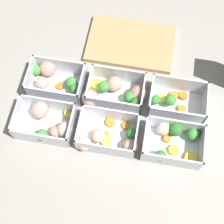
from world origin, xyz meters
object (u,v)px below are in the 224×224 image
at_px(container_near_right, 173,141).
at_px(container_far_center, 116,93).
at_px(container_near_left, 49,122).
at_px(container_far_left, 55,79).
at_px(container_far_right, 174,101).
at_px(container_near_center, 109,137).

relative_size(container_near_right, container_far_center, 0.83).
bearing_deg(container_near_left, container_far_center, 36.35).
bearing_deg(container_far_center, container_far_left, 176.23).
relative_size(container_far_center, container_far_right, 1.20).
height_order(container_near_center, container_near_right, same).
distance_m(container_far_left, container_far_right, 0.37).
bearing_deg(container_near_right, container_far_left, 160.72).
distance_m(container_near_center, container_far_right, 0.22).
bearing_deg(container_near_left, container_far_right, 20.82).
distance_m(container_near_left, container_far_right, 0.37).
bearing_deg(container_near_right, container_far_center, 147.17).
bearing_deg(container_near_left, container_far_left, 97.59).
xyz_separation_m(container_near_left, container_far_left, (-0.02, 0.14, 0.00)).
bearing_deg(container_near_left, container_near_right, 1.35).
relative_size(container_near_right, container_far_right, 1.00).
height_order(container_far_center, container_far_right, same).
xyz_separation_m(container_near_center, container_far_center, (-0.00, 0.14, 0.00)).
bearing_deg(container_far_center, container_near_left, -143.65).
height_order(container_near_right, container_far_right, same).
bearing_deg(container_far_left, container_far_center, -3.77).
height_order(container_near_left, container_near_right, same).
distance_m(container_near_left, container_near_center, 0.18).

